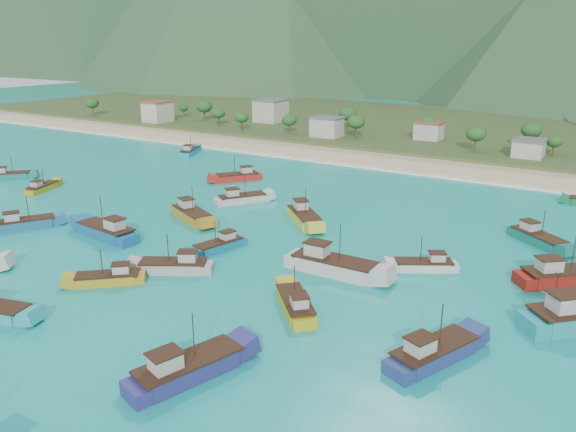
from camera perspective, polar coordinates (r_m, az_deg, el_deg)
The scene contains 25 objects.
ground at distance 80.71m, azimuth -9.43°, elevation -4.83°, with size 600.00×600.00×0.00m, color #0C857E.
beach at distance 146.68m, azimuth 11.30°, elevation 5.28°, with size 400.00×18.00×1.20m, color beige.
land at distance 204.05m, azimuth 17.55°, elevation 8.22°, with size 400.00×110.00×2.40m, color #385123.
surf_line at distance 138.02m, azimuth 9.88°, elevation 4.60°, with size 400.00×2.50×0.08m, color white.
village at distance 167.02m, azimuth 15.22°, elevation 8.13°, with size 215.29×31.38×7.49m.
vegetation at distance 169.20m, azimuth 13.91°, elevation 8.45°, with size 274.65×25.49×7.95m.
boat_0 at distance 76.97m, azimuth -17.73°, elevation -6.15°, with size 8.39×7.89×5.26m.
boat_2 at distance 142.57m, azimuth -26.40°, elevation 3.66°, with size 8.39×8.37×5.41m.
boat_7 at distance 126.47m, azimuth -5.07°, elevation 3.94°, with size 8.76×10.02×6.10m.
boat_8 at distance 58.69m, azimuth 14.52°, elevation -13.43°, with size 7.14×11.34×6.46m.
boat_10 at distance 81.50m, azimuth 26.16°, elevation -5.57°, with size 11.55×10.60×7.17m.
boat_14 at distance 100.10m, azimuth -9.79°, elevation 0.10°, with size 11.44×7.62×6.55m.
boat_17 at distance 109.09m, azimuth -4.76°, elevation 1.71°, with size 8.19×10.00×5.96m.
boat_18 at distance 128.18m, azimuth -23.68°, elevation 2.60°, with size 4.97×8.91×5.05m.
boat_20 at distance 79.75m, azimuth 13.72°, elevation -4.97°, with size 8.80×6.70×5.15m.
boat_21 at distance 95.37m, azimuth 23.99°, elevation -2.16°, with size 9.98×8.79×6.09m.
boat_22 at distance 55.24m, azimuth -10.23°, elevation -15.15°, with size 6.72×12.10×6.86m.
boat_23 at distance 104.13m, azimuth -25.16°, elevation -0.74°, with size 7.63×10.03×5.87m.
boat_26 at distance 85.33m, azimuth -6.97°, elevation -3.07°, with size 4.63×9.04×5.13m.
boat_27 at distance 76.60m, azimuth 4.54°, elevation -5.08°, with size 13.03×4.00×7.67m.
boat_28 at distance 157.34m, azimuth -9.91°, elevation 6.43°, with size 6.47×10.12×5.77m.
boat_29 at distance 94.15m, azimuth -17.90°, elevation -1.58°, with size 12.44×4.83×7.17m.
boat_30 at distance 97.18m, azimuth 1.65°, elevation -0.16°, with size 10.59×10.24×6.72m.
boat_32 at distance 78.34m, azimuth -11.42°, elevation -5.11°, with size 10.16×7.68×5.94m.
boat_33 at distance 66.34m, azimuth 0.79°, elevation -9.12°, with size 8.78×8.97×5.73m.
Camera 1 is at (50.10, -55.44, 30.50)m, focal length 35.00 mm.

